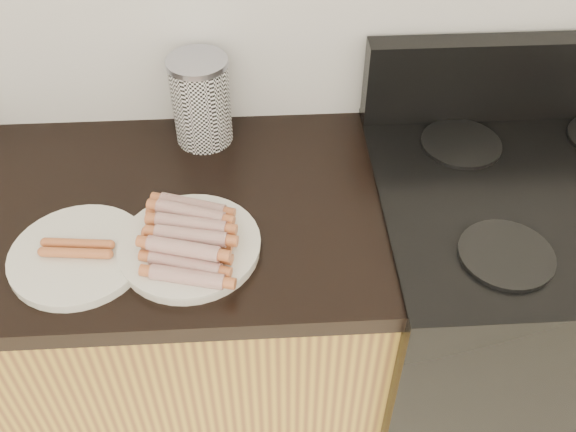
{
  "coord_description": "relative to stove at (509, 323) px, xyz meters",
  "views": [
    {
      "loc": [
        0.15,
        0.72,
        1.81
      ],
      "look_at": [
        0.21,
        1.62,
        0.93
      ],
      "focal_mm": 40.0,
      "sensor_mm": 36.0,
      "label": 1
    }
  ],
  "objects": [
    {
      "name": "stove",
      "position": [
        0.0,
        0.0,
        0.0
      ],
      "size": [
        0.76,
        0.65,
        0.91
      ],
      "color": "black",
      "rests_on": "floor"
    },
    {
      "name": "stove_panel",
      "position": [
        0.0,
        0.28,
        0.55
      ],
      "size": [
        0.76,
        0.06,
        0.2
      ],
      "primitive_type": "cube",
      "color": "black",
      "rests_on": "stove"
    },
    {
      "name": "burner_near_left",
      "position": [
        -0.17,
        -0.17,
        0.46
      ],
      "size": [
        0.18,
        0.18,
        0.01
      ],
      "primitive_type": "cylinder",
      "color": "black",
      "rests_on": "stove"
    },
    {
      "name": "burner_far_left",
      "position": [
        -0.17,
        0.17,
        0.46
      ],
      "size": [
        0.18,
        0.18,
        0.01
      ],
      "primitive_type": "cylinder",
      "color": "black",
      "rests_on": "stove"
    },
    {
      "name": "main_plate",
      "position": [
        -0.77,
        -0.11,
        0.45
      ],
      "size": [
        0.36,
        0.36,
        0.02
      ],
      "primitive_type": "cylinder",
      "rotation": [
        0.0,
        0.0,
        -0.43
      ],
      "color": "white",
      "rests_on": "counter_slab"
    },
    {
      "name": "side_plate",
      "position": [
        -0.98,
        -0.12,
        0.45
      ],
      "size": [
        0.29,
        0.29,
        0.02
      ],
      "primitive_type": "cylinder",
      "rotation": [
        0.0,
        0.0,
        -0.12
      ],
      "color": "silver",
      "rests_on": "counter_slab"
    },
    {
      "name": "hotdog_pile",
      "position": [
        -0.77,
        -0.11,
        0.49
      ],
      "size": [
        0.14,
        0.25,
        0.05
      ],
      "rotation": [
        0.0,
        0.0,
        -0.3
      ],
      "color": "maroon",
      "rests_on": "main_plate"
    },
    {
      "name": "plain_sausages",
      "position": [
        -0.98,
        -0.12,
        0.47
      ],
      "size": [
        0.13,
        0.06,
        0.02
      ],
      "rotation": [
        0.0,
        0.0,
        -0.1
      ],
      "color": "tan",
      "rests_on": "side_plate"
    },
    {
      "name": "canister",
      "position": [
        -0.75,
        0.25,
        0.55
      ],
      "size": [
        0.13,
        0.13,
        0.21
      ],
      "rotation": [
        0.0,
        0.0,
        -0.14
      ],
      "color": "silver",
      "rests_on": "counter_slab"
    }
  ]
}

